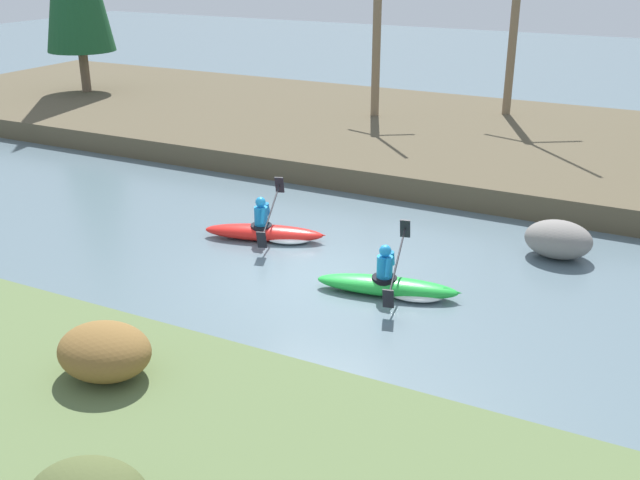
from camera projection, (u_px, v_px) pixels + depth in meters
name	position (u px, v px, depth m)	size (l,w,h in m)	color
ground_plane	(311.00, 275.00, 15.02)	(90.00, 90.00, 0.00)	slate
riverbank_near	(20.00, 478.00, 8.79)	(44.00, 6.63, 0.76)	#5B7042
riverbank_far	(469.00, 141.00, 23.83)	(44.00, 11.32, 0.64)	brown
bare_tree_upstream	(378.00, 39.00, 24.89)	(3.03, 2.99, 5.44)	#7A664C
bare_tree_mid_upstream	(517.00, 9.00, 24.72)	(4.07, 4.02, 7.43)	#7A664C
shrub_clump_nearest	(104.00, 351.00, 10.06)	(1.33, 1.11, 0.72)	brown
kayaker_lead	(393.00, 285.00, 14.13)	(2.79, 2.05, 1.20)	green
kayaker_middle	(269.00, 232.00, 16.73)	(2.75, 2.02, 1.20)	red
boulder_midstream	(558.00, 239.00, 15.76)	(1.40, 1.10, 0.79)	gray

